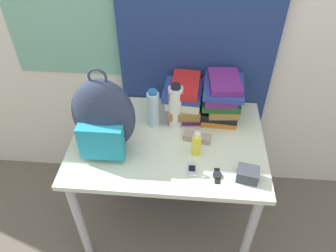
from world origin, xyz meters
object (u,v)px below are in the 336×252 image
(book_stack_left, at_px, (184,98))
(camera_pouch, at_px, (248,174))
(backpack, at_px, (104,118))
(sunglasses_case, at_px, (197,137))
(cell_phone, at_px, (192,169))
(sports_bottle, at_px, (175,106))
(wristwatch, at_px, (217,176))
(sunscreen_bottle, at_px, (196,144))
(book_stack_center, at_px, (221,99))
(water_bottle, at_px, (153,109))

(book_stack_left, relative_size, camera_pouch, 2.26)
(backpack, xyz_separation_m, sunglasses_case, (0.47, 0.10, -0.19))
(cell_phone, height_order, sunglasses_case, sunglasses_case)
(backpack, relative_size, sports_bottle, 1.79)
(backpack, height_order, wristwatch, backpack)
(book_stack_left, distance_m, cell_phone, 0.46)
(backpack, height_order, sunscreen_bottle, backpack)
(sports_bottle, height_order, sunglasses_case, sports_bottle)
(sports_bottle, xyz_separation_m, wristwatch, (0.23, -0.38, -0.13))
(wristwatch, bearing_deg, book_stack_center, 87.18)
(book_stack_left, xyz_separation_m, sunscreen_bottle, (0.08, -0.32, -0.05))
(cell_phone, bearing_deg, camera_pouch, -6.14)
(sunglasses_case, bearing_deg, backpack, -168.36)
(water_bottle, distance_m, camera_pouch, 0.63)
(water_bottle, relative_size, sports_bottle, 0.87)
(sunglasses_case, relative_size, wristwatch, 1.58)
(camera_pouch, relative_size, wristwatch, 1.18)
(book_stack_left, distance_m, wristwatch, 0.52)
(sunscreen_bottle, bearing_deg, camera_pouch, -30.50)
(camera_pouch, bearing_deg, sunscreen_bottle, 149.50)
(backpack, bearing_deg, cell_phone, -15.60)
(cell_phone, bearing_deg, sunscreen_bottle, 81.65)
(book_stack_left, xyz_separation_m, water_bottle, (-0.17, -0.10, -0.00))
(backpack, relative_size, sunglasses_case, 3.10)
(backpack, distance_m, wristwatch, 0.63)
(backpack, distance_m, cell_phone, 0.51)
(sports_bottle, height_order, wristwatch, sports_bottle)
(book_stack_left, height_order, sports_bottle, sports_bottle)
(book_stack_left, bearing_deg, sports_bottle, -116.02)
(backpack, bearing_deg, camera_pouch, -12.14)
(book_stack_center, xyz_separation_m, sunglasses_case, (-0.13, -0.21, -0.12))
(cell_phone, bearing_deg, sports_bottle, 107.07)
(backpack, distance_m, book_stack_left, 0.51)
(cell_phone, xyz_separation_m, camera_pouch, (0.27, -0.03, 0.02))
(sports_bottle, bearing_deg, backpack, -147.07)
(backpack, relative_size, book_stack_center, 1.71)
(sports_bottle, relative_size, wristwatch, 2.74)
(backpack, distance_m, sunglasses_case, 0.52)
(sunscreen_bottle, distance_m, sunglasses_case, 0.12)
(backpack, relative_size, cell_phone, 5.51)
(sports_bottle, xyz_separation_m, cell_phone, (0.11, -0.35, -0.12))
(book_stack_left, relative_size, sunglasses_case, 1.69)
(book_stack_center, bearing_deg, cell_phone, -108.87)
(book_stack_left, distance_m, sports_bottle, 0.10)
(backpack, height_order, camera_pouch, backpack)
(sports_bottle, distance_m, camera_pouch, 0.54)
(backpack, relative_size, camera_pouch, 4.15)
(sports_bottle, bearing_deg, sunglasses_case, -44.20)
(book_stack_center, bearing_deg, book_stack_left, 178.18)
(backpack, height_order, book_stack_left, backpack)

